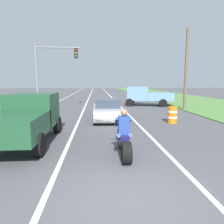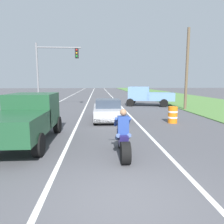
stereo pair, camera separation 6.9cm
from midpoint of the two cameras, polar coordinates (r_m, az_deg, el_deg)
name	(u,v)px [view 1 (the left image)]	position (r m, az deg, el deg)	size (l,w,h in m)	color
ground_plane	(128,199)	(4.87, 3.98, -22.59)	(160.00, 160.00, 0.00)	#4C4C51
lane_stripe_left_solid	(55,104)	(24.73, -15.44, 2.16)	(0.14, 120.00, 0.01)	white
lane_stripe_right_solid	(117,103)	(24.38, 1.41, 2.37)	(0.14, 120.00, 0.01)	white
lane_stripe_centre_dashed	(86,104)	(24.29, -7.07, 2.29)	(0.14, 120.00, 0.01)	white
grass_verge_right	(201,102)	(27.31, 23.07, 2.40)	(10.00, 120.00, 0.06)	#517F3D
motorcycle_with_rider	(124,140)	(6.99, 2.94, -7.56)	(0.70, 2.21, 1.62)	black
sports_car_silver	(107,110)	(13.81, -1.44, 0.48)	(1.84, 4.30, 1.37)	#B7B7BC
pickup_truck_left_lane_dark_green	(27,117)	(9.09, -22.37, -1.16)	(2.02, 4.80, 1.98)	#1E4C2D
pickup_truck_right_shoulder_light_blue	(147,95)	(22.18, 9.43, 4.54)	(5.14, 3.14, 1.98)	#6B93C6
traffic_light_mast_near	(50,66)	(20.58, -16.61, 12.00)	(4.13, 0.34, 6.00)	gray
utility_pole_roadside	(186,70)	(19.89, 19.41, 10.82)	(0.24, 0.24, 7.10)	brown
construction_barrel_nearest	(172,115)	(13.27, 15.96, -0.71)	(0.58, 0.58, 1.00)	orange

